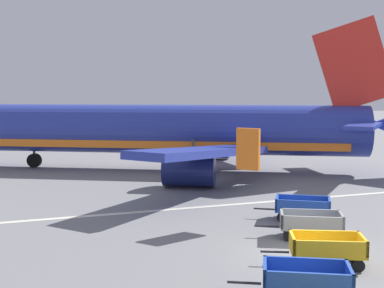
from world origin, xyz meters
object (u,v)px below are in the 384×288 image
baggage_cart_fourth_in_row (311,224)px  baggage_cart_third_in_row (327,249)px  baggage_cart_far_end (302,208)px  baggage_cart_second_in_row (306,281)px  airplane (178,131)px

baggage_cart_fourth_in_row → baggage_cart_third_in_row: bearing=-112.7°
baggage_cart_fourth_in_row → baggage_cart_far_end: 2.95m
baggage_cart_second_in_row → baggage_cart_third_in_row: same height
baggage_cart_second_in_row → baggage_cart_far_end: size_ratio=1.03×
baggage_cart_far_end → baggage_cart_fourth_in_row: bearing=-114.6°
airplane → baggage_cart_fourth_in_row: 19.03m
airplane → baggage_cart_fourth_in_row: (-0.16, -18.87, -2.45)m
baggage_cart_second_in_row → baggage_cart_fourth_in_row: 6.50m
airplane → baggage_cart_third_in_row: size_ratio=9.88×
baggage_cart_far_end → baggage_cart_second_in_row: bearing=-120.6°
baggage_cart_far_end → baggage_cart_third_in_row: bearing=-113.6°
baggage_cart_fourth_in_row → airplane: bearing=89.5°
baggage_cart_fourth_in_row → baggage_cart_far_end: same height
airplane → baggage_cart_second_in_row: airplane is taller
airplane → baggage_cart_second_in_row: size_ratio=10.02×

